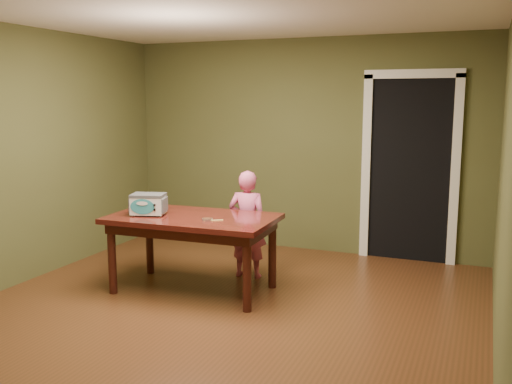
% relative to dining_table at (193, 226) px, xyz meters
% --- Properties ---
extents(floor, '(5.00, 5.00, 0.00)m').
position_rel_dining_table_xyz_m(floor, '(0.49, -0.56, -0.65)').
color(floor, '#562D18').
rests_on(floor, ground).
extents(room_shell, '(4.52, 5.02, 2.61)m').
position_rel_dining_table_xyz_m(room_shell, '(0.49, -0.56, 1.06)').
color(room_shell, '#4D512B').
rests_on(room_shell, ground).
extents(doorway, '(1.10, 0.66, 2.25)m').
position_rel_dining_table_xyz_m(doorway, '(1.79, 2.22, 0.41)').
color(doorway, black).
rests_on(doorway, ground).
extents(dining_table, '(1.63, 0.96, 0.75)m').
position_rel_dining_table_xyz_m(dining_table, '(0.00, 0.00, 0.00)').
color(dining_table, '#370F0C').
rests_on(dining_table, floor).
extents(toy_oven, '(0.38, 0.31, 0.21)m').
position_rel_dining_table_xyz_m(toy_oven, '(-0.43, -0.11, 0.21)').
color(toy_oven, '#4C4F54').
rests_on(toy_oven, dining_table).
extents(baking_pan, '(0.10, 0.10, 0.02)m').
position_rel_dining_table_xyz_m(baking_pan, '(0.23, -0.13, 0.11)').
color(baking_pan, silver).
rests_on(baking_pan, dining_table).
extents(spatula, '(0.16, 0.12, 0.01)m').
position_rel_dining_table_xyz_m(spatula, '(0.29, -0.12, 0.10)').
color(spatula, '#E1BF61').
rests_on(spatula, dining_table).
extents(child, '(0.44, 0.31, 1.14)m').
position_rel_dining_table_xyz_m(child, '(0.32, 0.61, -0.08)').
color(child, '#DD5B8B').
rests_on(child, floor).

